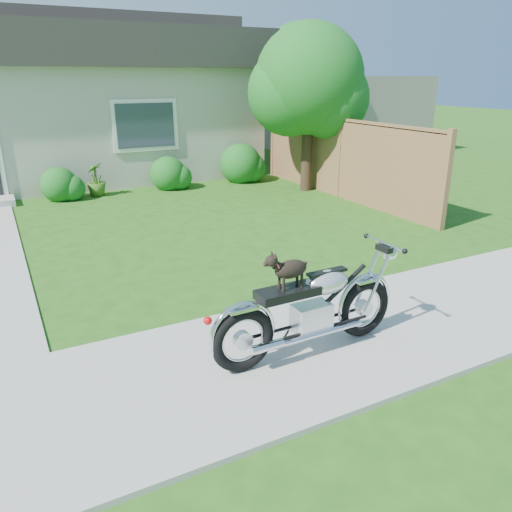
{
  "coord_description": "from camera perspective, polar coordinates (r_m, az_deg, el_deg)",
  "views": [
    {
      "loc": [
        -1.11,
        -3.99,
        2.79
      ],
      "look_at": [
        1.51,
        1.0,
        0.75
      ],
      "focal_mm": 35.0,
      "sensor_mm": 36.0,
      "label": 1
    }
  ],
  "objects": [
    {
      "name": "ground",
      "position": [
        4.99,
        -10.42,
        -14.44
      ],
      "size": [
        80.0,
        80.0,
        0.0
      ],
      "primitive_type": "plane",
      "color": "#235114",
      "rests_on": "ground"
    },
    {
      "name": "sidewalk",
      "position": [
        4.98,
        -10.43,
        -14.25
      ],
      "size": [
        24.0,
        2.2,
        0.04
      ],
      "primitive_type": "cube",
      "color": "#9E9B93",
      "rests_on": "ground"
    },
    {
      "name": "house",
      "position": [
        16.04,
        -24.77,
        15.89
      ],
      "size": [
        12.6,
        7.03,
        4.5
      ],
      "color": "#B7B2A6",
      "rests_on": "ground"
    },
    {
      "name": "fence",
      "position": [
        12.38,
        9.59,
        11.01
      ],
      "size": [
        0.12,
        6.62,
        1.9
      ],
      "color": "#9B7245",
      "rests_on": "ground"
    },
    {
      "name": "tree_near",
      "position": [
        12.84,
        6.76,
        18.85
      ],
      "size": [
        2.68,
        2.63,
        4.04
      ],
      "color": "#3D2B1C",
      "rests_on": "ground"
    },
    {
      "name": "tree_far",
      "position": [
        17.54,
        5.62,
        20.04
      ],
      "size": [
        2.93,
        2.92,
        4.47
      ],
      "color": "#3D2B1C",
      "rests_on": "ground"
    },
    {
      "name": "shrub_row",
      "position": [
        13.07,
        -13.99,
        8.86
      ],
      "size": [
        10.83,
        1.14,
        1.14
      ],
      "color": "#185C1B",
      "rests_on": "ground"
    },
    {
      "name": "potted_plant_right",
      "position": [
        12.95,
        -17.81,
        8.32
      ],
      "size": [
        0.63,
        0.63,
        0.81
      ],
      "primitive_type": "imported",
      "rotation": [
        0.0,
        0.0,
        4.1
      ],
      "color": "#37641B",
      "rests_on": "ground"
    },
    {
      "name": "motorcycle_with_dog",
      "position": [
        5.19,
        6.35,
        -5.83
      ],
      "size": [
        2.22,
        0.6,
        1.16
      ],
      "rotation": [
        0.0,
        0.0,
        0.01
      ],
      "color": "black",
      "rests_on": "sidewalk"
    }
  ]
}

